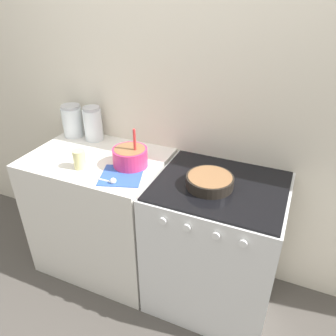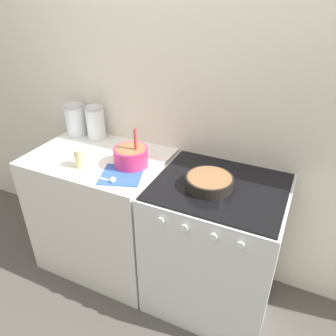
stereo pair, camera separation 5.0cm
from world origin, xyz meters
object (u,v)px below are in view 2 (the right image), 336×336
baking_pan (209,182)px  storage_jar_left (76,122)px  storage_jar_middle (96,125)px  stove (214,246)px  mixing_bowl (131,156)px  tin_can (81,158)px

baking_pan → storage_jar_left: bearing=166.7°
storage_jar_left → storage_jar_middle: 0.18m
baking_pan → storage_jar_left: 1.15m
stove → baking_pan: baking_pan is taller
storage_jar_left → storage_jar_middle: bearing=0.0°
storage_jar_left → mixing_bowl: bearing=-21.4°
baking_pan → storage_jar_middle: 0.98m
mixing_bowl → baking_pan: (0.51, -0.03, -0.03)m
storage_jar_left → tin_can: (0.33, -0.38, -0.04)m
stove → storage_jar_left: storage_jar_left is taller
stove → baking_pan: bearing=-143.8°
stove → tin_can: bearing=-169.5°
storage_jar_middle → stove: bearing=-12.8°
baking_pan → storage_jar_left: (-1.11, 0.26, 0.06)m
stove → mixing_bowl: 0.77m
baking_pan → stove: bearing=36.2°
storage_jar_left → baking_pan: bearing=-13.3°
mixing_bowl → stove: bearing=1.0°
stove → storage_jar_left: (-1.17, 0.23, 0.55)m
mixing_bowl → tin_can: mixing_bowl is taller
stove → storage_jar_middle: size_ratio=3.74×
stove → baking_pan: size_ratio=3.42×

